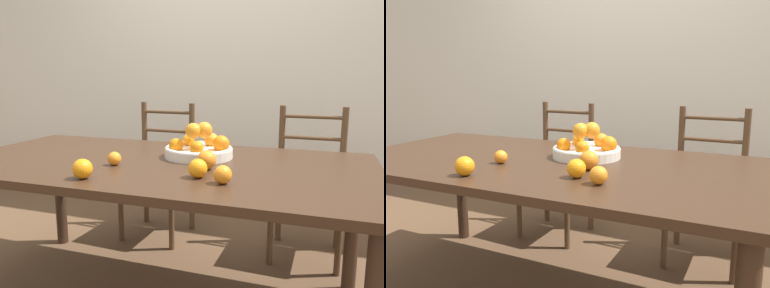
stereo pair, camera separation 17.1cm
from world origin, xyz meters
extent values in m
cube|color=silver|center=(0.00, 1.53, 1.30)|extent=(8.00, 0.06, 2.60)
cube|color=#382316|center=(0.00, 0.00, 0.71)|extent=(1.96, 1.00, 0.03)
cylinder|color=#382316|center=(-0.90, 0.42, 0.34)|extent=(0.07, 0.07, 0.69)
cylinder|color=#382316|center=(0.90, 0.42, 0.34)|extent=(0.07, 0.07, 0.69)
cylinder|color=silver|center=(0.16, 0.14, 0.75)|extent=(0.33, 0.33, 0.04)
torus|color=silver|center=(0.16, 0.14, 0.77)|extent=(0.33, 0.33, 0.02)
sphere|color=orange|center=(0.27, 0.14, 0.80)|extent=(0.08, 0.08, 0.08)
sphere|color=orange|center=(0.20, 0.25, 0.79)|extent=(0.07, 0.07, 0.07)
sphere|color=orange|center=(0.08, 0.22, 0.79)|extent=(0.06, 0.06, 0.06)
sphere|color=orange|center=(0.07, 0.08, 0.79)|extent=(0.07, 0.07, 0.07)
sphere|color=orange|center=(0.19, 0.03, 0.79)|extent=(0.06, 0.06, 0.06)
sphere|color=orange|center=(0.19, 0.13, 0.86)|extent=(0.08, 0.08, 0.08)
sphere|color=orange|center=(0.14, 0.18, 0.85)|extent=(0.06, 0.06, 0.06)
sphere|color=orange|center=(0.15, 0.10, 0.86)|extent=(0.08, 0.08, 0.08)
sphere|color=orange|center=(0.39, -0.27, 0.76)|extent=(0.07, 0.07, 0.07)
sphere|color=orange|center=(0.27, -0.08, 0.77)|extent=(0.08, 0.08, 0.08)
sphere|color=orange|center=(0.28, -0.22, 0.76)|extent=(0.07, 0.07, 0.07)
sphere|color=orange|center=(-0.14, -0.14, 0.75)|extent=(0.06, 0.06, 0.06)
sphere|color=orange|center=(-0.14, -0.38, 0.76)|extent=(0.08, 0.08, 0.08)
cylinder|color=#513823|center=(-0.54, 0.58, 0.22)|extent=(0.04, 0.04, 0.44)
cylinder|color=#513823|center=(-0.16, 0.56, 0.22)|extent=(0.04, 0.04, 0.44)
cylinder|color=#513823|center=(-0.52, 0.94, 0.46)|extent=(0.04, 0.04, 0.93)
cylinder|color=#513823|center=(-0.14, 0.92, 0.46)|extent=(0.04, 0.04, 0.93)
cube|color=#513823|center=(-0.34, 0.75, 0.46)|extent=(0.44, 0.42, 0.04)
cylinder|color=#513823|center=(-0.33, 0.93, 0.59)|extent=(0.38, 0.04, 0.02)
cylinder|color=#513823|center=(-0.33, 0.93, 0.72)|extent=(0.38, 0.04, 0.02)
cylinder|color=#513823|center=(-0.33, 0.93, 0.86)|extent=(0.38, 0.04, 0.02)
cylinder|color=#513823|center=(0.47, 0.57, 0.22)|extent=(0.04, 0.04, 0.44)
cylinder|color=#513823|center=(0.85, 0.56, 0.22)|extent=(0.04, 0.04, 0.44)
cylinder|color=#513823|center=(0.48, 0.93, 0.46)|extent=(0.04, 0.04, 0.93)
cylinder|color=#513823|center=(0.86, 0.92, 0.46)|extent=(0.04, 0.04, 0.93)
cube|color=#513823|center=(0.66, 0.75, 0.46)|extent=(0.43, 0.41, 0.04)
cylinder|color=#513823|center=(0.67, 0.93, 0.59)|extent=(0.38, 0.03, 0.02)
cylinder|color=#513823|center=(0.67, 0.93, 0.72)|extent=(0.38, 0.03, 0.02)
cylinder|color=#513823|center=(0.67, 0.93, 0.86)|extent=(0.38, 0.03, 0.02)
camera|label=1|loc=(0.71, -1.56, 1.11)|focal=35.00mm
camera|label=2|loc=(0.87, -1.49, 1.11)|focal=35.00mm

